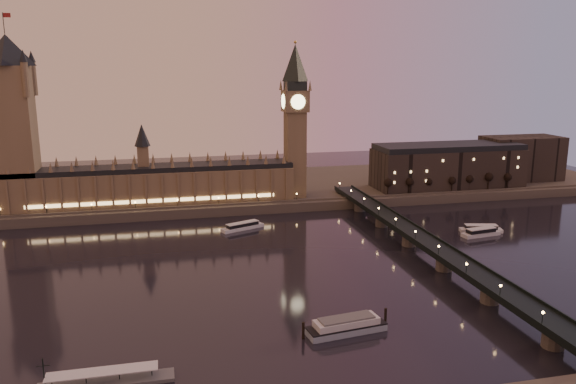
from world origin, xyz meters
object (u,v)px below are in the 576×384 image
cruise_boat_a (243,226)px  cruise_boat_b (481,229)px  pontoon_pier (106,381)px  moored_barge (346,326)px

cruise_boat_a → cruise_boat_b: bearing=-38.3°
cruise_boat_a → pontoon_pier: pontoon_pier is taller
pontoon_pier → moored_barge: bearing=11.0°
cruise_boat_a → pontoon_pier: (-64.54, -154.12, -0.72)m
cruise_boat_a → cruise_boat_b: 138.47m
cruise_boat_b → pontoon_pier: size_ratio=0.61×
cruise_boat_a → moored_barge: bearing=-106.0°
moored_barge → pontoon_pier: (-81.64, -15.89, -1.47)m
cruise_boat_b → cruise_boat_a: bearing=178.6°
cruise_boat_b → pontoon_pier: (-198.10, -117.58, -0.79)m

